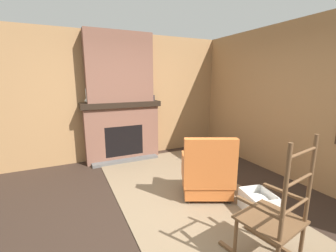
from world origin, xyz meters
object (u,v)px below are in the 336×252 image
object	(u,v)px
armchair	(207,175)
firewood_stack	(217,158)
storage_case	(149,98)
laundry_basket	(258,203)
oil_lamp_vase	(88,98)
rocking_chair	(274,222)
decorative_plate_on_mantel	(116,96)

from	to	relation	value
armchair	firewood_stack	distance (m)	1.40
firewood_stack	storage_case	distance (m)	1.96
armchair	laundry_basket	world-z (taller)	armchair
firewood_stack	laundry_basket	distance (m)	1.72
armchair	oil_lamp_vase	xyz separation A→B (m)	(-2.20, -1.36, 1.00)
laundry_basket	rocking_chair	bearing A→B (deg)	-38.50
rocking_chair	firewood_stack	xyz separation A→B (m)	(-2.28, 1.10, -0.30)
armchair	laundry_basket	size ratio (longest dim) A/B	2.02
oil_lamp_vase	storage_case	world-z (taller)	oil_lamp_vase
oil_lamp_vase	storage_case	xyz separation A→B (m)	(0.00, 1.30, -0.04)
rocking_chair	laundry_basket	size ratio (longest dim) A/B	2.69
firewood_stack	decorative_plate_on_mantel	size ratio (longest dim) A/B	2.24
firewood_stack	decorative_plate_on_mantel	distance (m)	2.45
armchair	oil_lamp_vase	size ratio (longest dim) A/B	3.33
oil_lamp_vase	storage_case	bearing A→B (deg)	89.99
storage_case	decorative_plate_on_mantel	bearing A→B (deg)	-91.59
firewood_stack	laundry_basket	bearing A→B (deg)	-19.42
armchair	rocking_chair	world-z (taller)	rocking_chair
armchair	storage_case	distance (m)	2.40
rocking_chair	oil_lamp_vase	bearing A→B (deg)	8.96
rocking_chair	firewood_stack	bearing A→B (deg)	-36.02
rocking_chair	firewood_stack	distance (m)	2.55
laundry_basket	oil_lamp_vase	xyz separation A→B (m)	(-2.81, -1.74, 1.22)
firewood_stack	armchair	bearing A→B (deg)	-43.26
rocking_chair	laundry_basket	distance (m)	0.89
armchair	decorative_plate_on_mantel	bearing A→B (deg)	45.01
rocking_chair	storage_case	xyz separation A→B (m)	(-3.47, 0.09, 0.89)
armchair	laundry_basket	xyz separation A→B (m)	(0.62, 0.38, -0.22)
oil_lamp_vase	firewood_stack	bearing A→B (deg)	62.82
armchair	rocking_chair	size ratio (longest dim) A/B	0.75
firewood_stack	decorative_plate_on_mantel	xyz separation A→B (m)	(-1.21, -1.74, 1.25)
firewood_stack	laundry_basket	size ratio (longest dim) A/B	1.13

